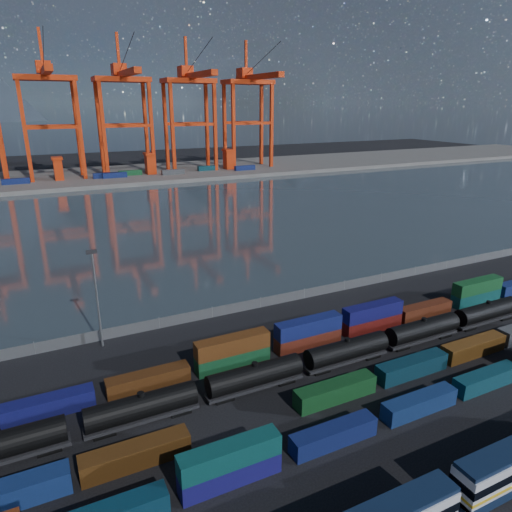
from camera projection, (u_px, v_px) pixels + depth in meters
name	position (u px, v px, depth m)	size (l,w,h in m)	color
ground	(348.00, 382.00, 65.21)	(700.00, 700.00, 0.00)	black
harbor_water	(159.00, 221.00, 154.70)	(700.00, 700.00, 0.00)	#2F3C44
far_quay	(109.00, 176.00, 243.87)	(700.00, 70.00, 2.00)	#514F4C
distant_mountains	(49.00, 40.00, 1384.77)	(2470.00, 1100.00, 520.00)	#1E2630
container_row_south	(372.00, 417.00, 55.17)	(138.21, 2.24, 4.77)	#3C4041
container_row_mid	(401.00, 370.00, 65.77)	(141.12, 2.42, 2.57)	#3B3D40
container_row_north	(367.00, 322.00, 79.06)	(140.70, 2.34, 5.00)	navy
tanker_string	(201.00, 391.00, 59.51)	(122.68, 3.05, 4.36)	black
waterfront_fence	(260.00, 303.00, 88.76)	(160.12, 0.12, 2.20)	#595B5E
yard_light_mast	(96.00, 294.00, 71.96)	(1.60, 0.40, 16.60)	slate
gantry_cranes	(86.00, 91.00, 221.35)	(202.30, 52.41, 70.97)	red
quay_containers	(90.00, 177.00, 226.18)	(172.58, 10.99, 2.60)	navy
straddle_carriers	(106.00, 165.00, 232.13)	(140.00, 7.00, 11.10)	red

